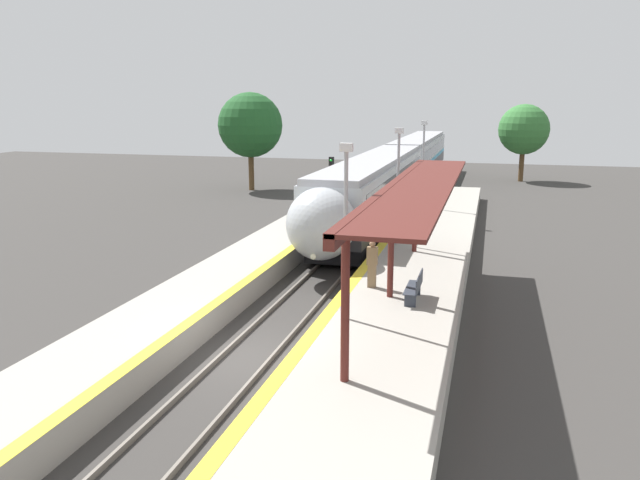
{
  "coord_description": "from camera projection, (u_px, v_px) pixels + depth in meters",
  "views": [
    {
      "loc": [
        6.4,
        -15.47,
        7.19
      ],
      "look_at": [
        0.58,
        5.66,
        2.26
      ],
      "focal_mm": 35.0,
      "sensor_mm": 36.0,
      "label": 1
    }
  ],
  "objects": [
    {
      "name": "person_waiting",
      "position": [
        372.0,
        263.0,
        21.43
      ],
      "size": [
        0.36,
        0.22,
        1.65
      ],
      "color": "#7F6647",
      "rests_on": "platform_right"
    },
    {
      "name": "rail_right",
      "position": [
        271.0,
        358.0,
        17.58
      ],
      "size": [
        0.08,
        90.0,
        0.15
      ],
      "primitive_type": "cube",
      "color": "slate",
      "rests_on": "ground_plane"
    },
    {
      "name": "background_tree_left",
      "position": [
        250.0,
        125.0,
        49.98
      ],
      "size": [
        5.18,
        5.18,
        7.84
      ],
      "color": "brown",
      "rests_on": "ground_plane"
    },
    {
      "name": "station_canopy",
      "position": [
        411.0,
        191.0,
        19.65
      ],
      "size": [
        2.02,
        16.11,
        3.78
      ],
      "color": "#511E19",
      "rests_on": "platform_right"
    },
    {
      "name": "rail_left",
      "position": [
        224.0,
        353.0,
        17.96
      ],
      "size": [
        0.08,
        90.0,
        0.15
      ],
      "primitive_type": "cube",
      "color": "slate",
      "rests_on": "ground_plane"
    },
    {
      "name": "platform_bench",
      "position": [
        416.0,
        287.0,
        20.03
      ],
      "size": [
        0.44,
        1.69,
        0.89
      ],
      "color": "#2D333D",
      "rests_on": "platform_right"
    },
    {
      "name": "platform_left",
      "position": [
        148.0,
        333.0,
        18.51
      ],
      "size": [
        2.97,
        64.0,
        0.86
      ],
      "color": "#9E998E",
      "rests_on": "ground_plane"
    },
    {
      "name": "train",
      "position": [
        399.0,
        170.0,
        44.71
      ],
      "size": [
        2.92,
        45.34,
        4.01
      ],
      "color": "black",
      "rests_on": "ground_plane"
    },
    {
      "name": "background_tree_right",
      "position": [
        524.0,
        130.0,
        55.57
      ],
      "size": [
        4.46,
        4.46,
        6.88
      ],
      "color": "brown",
      "rests_on": "ground_plane"
    },
    {
      "name": "platform_right",
      "position": [
        375.0,
        358.0,
        16.74
      ],
      "size": [
        4.04,
        64.0,
        0.86
      ],
      "color": "#9E998E",
      "rests_on": "ground_plane"
    },
    {
      "name": "ground_plane",
      "position": [
        248.0,
        358.0,
        17.79
      ],
      "size": [
        120.0,
        120.0,
        0.0
      ],
      "primitive_type": "plane",
      "color": "#383533"
    },
    {
      "name": "lamppost_far",
      "position": [
        423.0,
        158.0,
        37.0
      ],
      "size": [
        0.36,
        0.2,
        5.16
      ],
      "color": "#9E9EA3",
      "rests_on": "platform_right"
    },
    {
      "name": "lamppost_near",
      "position": [
        346.0,
        220.0,
        17.88
      ],
      "size": [
        0.36,
        0.2,
        5.16
      ],
      "color": "#9E9EA3",
      "rests_on": "platform_right"
    },
    {
      "name": "railway_signal",
      "position": [
        331.0,
        183.0,
        36.2
      ],
      "size": [
        0.28,
        0.28,
        4.0
      ],
      "color": "#59595E",
      "rests_on": "ground_plane"
    },
    {
      "name": "lamppost_mid",
      "position": [
        398.0,
        178.0,
        27.44
      ],
      "size": [
        0.36,
        0.2,
        5.16
      ],
      "color": "#9E9EA3",
      "rests_on": "platform_right"
    }
  ]
}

